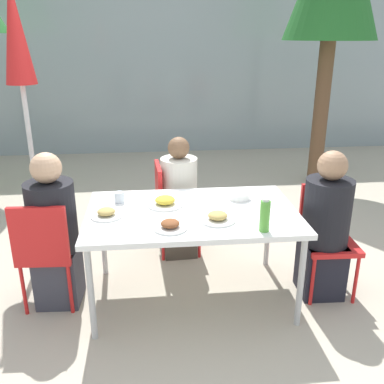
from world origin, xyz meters
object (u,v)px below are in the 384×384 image
Objects in this scene: person_left at (54,235)px; drinking_cup at (119,197)px; chair_right at (327,231)px; bottle at (265,215)px; salad_bowl at (239,196)px; closed_umbrella at (19,61)px; chair_far at (170,202)px; chair_left at (45,247)px; person_right at (325,230)px; person_far at (179,201)px.

person_left is 0.56m from drinking_cup.
chair_right is 0.84m from bottle.
person_left is 6.87× the size of salad_bowl.
chair_far is at bearing -8.77° from closed_umbrella.
chair_right reaches higher than drinking_cup.
chair_left is 2.12m from person_right.
person_far is 0.76m from drinking_cup.
drinking_cup reaches higher than salad_bowl.
chair_far is at bearing 52.66° from drinking_cup.
chair_left is at bearing -171.13° from salad_bowl.
person_left is 1.55m from closed_umbrella.
chair_far is 0.77× the size of person_far.
chair_left is 0.66m from drinking_cup.
person_left is 1.16m from chair_far.
person_far is at bearing -33.76° from person_right.
person_left is at bearing -173.84° from salad_bowl.
person_left reaches higher than person_far.
chair_right is at bearing 2.63° from person_left.
drinking_cup is (-0.99, 0.62, -0.07)m from bottle.
chair_right is (2.11, -0.02, -0.06)m from person_left.
chair_far is at bearing -29.46° from chair_right.
drinking_cup is at bearing -48.16° from person_far.
bottle reaches higher than chair_far.
chair_left is at bearing -53.27° from chair_far.
salad_bowl is (0.52, -0.57, 0.26)m from chair_far.
chair_left is 1.00× the size of chair_right.
closed_umbrella reaches higher than bottle.
drinking_cup is (-0.42, -0.55, 0.27)m from chair_far.
bottle is 1.32× the size of salad_bowl.
bottle is at bearing -37.02° from closed_umbrella.
chair_left is 1.00× the size of chair_far.
salad_bowl is at bearing -11.91° from chair_right.
person_right is at bearing 30.77° from bottle.
chair_right is 3.75× the size of bottle.
person_left reaches higher than chair_right.
chair_far is (-1.16, 0.82, -0.05)m from person_right.
chair_left is 0.77× the size of person_far.
person_left is 1.01× the size of person_right.
chair_far reaches higher than salad_bowl.
person_right is 1.42m from chair_far.
chair_far is at bearing 132.44° from salad_bowl.
bottle is at bearing 35.97° from chair_right.
salad_bowl is (1.48, 0.23, 0.26)m from chair_left.
person_far is at bearing 58.05° from chair_far.
drinking_cup is (-0.50, -0.51, 0.25)m from person_far.
person_far is (-1.07, 0.78, -0.02)m from person_right.
drinking_cup is (0.48, 0.18, 0.22)m from person_left.
chair_right is 0.73× the size of person_right.
chair_right is at bearing -20.94° from closed_umbrella.
person_right is 14.31× the size of drinking_cup.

